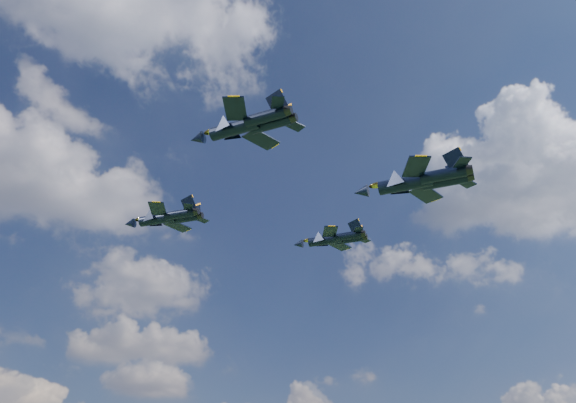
{
  "coord_description": "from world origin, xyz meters",
  "views": [
    {
      "loc": [
        -28.96,
        -61.63,
        23.28
      ],
      "look_at": [
        0.35,
        6.61,
        63.76
      ],
      "focal_mm": 35.0,
      "sensor_mm": 36.0,
      "label": 1
    }
  ],
  "objects_px": {
    "jet_lead": "(155,219)",
    "jet_slot": "(401,184)",
    "jet_left": "(231,129)",
    "jet_right": "(323,240)"
  },
  "relations": [
    {
      "from": "jet_left",
      "to": "jet_right",
      "type": "relative_size",
      "value": 1.09
    },
    {
      "from": "jet_left",
      "to": "jet_slot",
      "type": "height_order",
      "value": "jet_left"
    },
    {
      "from": "jet_left",
      "to": "jet_slot",
      "type": "bearing_deg",
      "value": -43.38
    },
    {
      "from": "jet_left",
      "to": "jet_right",
      "type": "height_order",
      "value": "jet_left"
    },
    {
      "from": "jet_lead",
      "to": "jet_right",
      "type": "relative_size",
      "value": 1.03
    },
    {
      "from": "jet_lead",
      "to": "jet_left",
      "type": "xyz_separation_m",
      "value": [
        4.17,
        -26.71,
        1.4
      ]
    },
    {
      "from": "jet_right",
      "to": "jet_slot",
      "type": "height_order",
      "value": "jet_right"
    },
    {
      "from": "jet_left",
      "to": "jet_slot",
      "type": "relative_size",
      "value": 0.9
    },
    {
      "from": "jet_left",
      "to": "jet_slot",
      "type": "distance_m",
      "value": 25.27
    },
    {
      "from": "jet_lead",
      "to": "jet_slot",
      "type": "height_order",
      "value": "jet_lead"
    }
  ]
}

